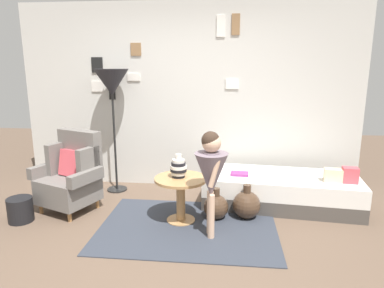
{
  "coord_description": "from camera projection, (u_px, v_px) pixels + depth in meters",
  "views": [
    {
      "loc": [
        0.56,
        -2.96,
        1.77
      ],
      "look_at": [
        0.15,
        0.95,
        0.85
      ],
      "focal_mm": 32.32,
      "sensor_mm": 36.0,
      "label": 1
    }
  ],
  "objects": [
    {
      "name": "book_on_daybed",
      "position": [
        240.0,
        174.0,
        4.35
      ],
      "size": [
        0.23,
        0.17,
        0.03
      ],
      "primitive_type": "cube",
      "rotation": [
        0.0,
        0.0,
        -0.06
      ],
      "color": "#8C357D",
      "rests_on": "daybed"
    },
    {
      "name": "person_child",
      "position": [
        211.0,
        171.0,
        3.47
      ],
      "size": [
        0.34,
        0.34,
        1.12
      ],
      "color": "#D8AD8E",
      "rests_on": "ground"
    },
    {
      "name": "magazine_basket",
      "position": [
        20.0,
        210.0,
        3.94
      ],
      "size": [
        0.28,
        0.28,
        0.28
      ],
      "primitive_type": "cylinder",
      "color": "black",
      "rests_on": "ground"
    },
    {
      "name": "ground_plane",
      "position": [
        166.0,
        252.0,
        3.33
      ],
      "size": [
        12.0,
        12.0,
        0.0
      ],
      "primitive_type": "plane",
      "color": "brown"
    },
    {
      "name": "demijohn_near",
      "position": [
        216.0,
        207.0,
        4.01
      ],
      "size": [
        0.29,
        0.29,
        0.37
      ],
      "color": "#473323",
      "rests_on": "ground"
    },
    {
      "name": "pillow_head",
      "position": [
        350.0,
        175.0,
        4.05
      ],
      "size": [
        0.18,
        0.13,
        0.19
      ],
      "primitive_type": "cube",
      "rotation": [
        0.0,
        0.0,
        -0.08
      ],
      "color": "#D64C56",
      "rests_on": "daybed"
    },
    {
      "name": "pillow_mid",
      "position": [
        334.0,
        175.0,
        4.09
      ],
      "size": [
        0.23,
        0.14,
        0.16
      ],
      "primitive_type": "cube",
      "rotation": [
        0.0,
        0.0,
        -0.11
      ],
      "color": "beige",
      "rests_on": "daybed"
    },
    {
      "name": "gallery_wall",
      "position": [
        189.0,
        97.0,
        4.92
      ],
      "size": [
        4.8,
        0.12,
        2.6
      ],
      "color": "beige",
      "rests_on": "ground"
    },
    {
      "name": "daybed",
      "position": [
        281.0,
        190.0,
        4.38
      ],
      "size": [
        1.97,
        0.98,
        0.4
      ],
      "color": "#4C4742",
      "rests_on": "ground"
    },
    {
      "name": "vase_striped",
      "position": [
        179.0,
        168.0,
        3.86
      ],
      "size": [
        0.19,
        0.19,
        0.27
      ],
      "color": "black",
      "rests_on": "side_table"
    },
    {
      "name": "floor_lamp",
      "position": [
        112.0,
        86.0,
        4.62
      ],
      "size": [
        0.47,
        0.47,
        1.7
      ],
      "color": "black",
      "rests_on": "ground"
    },
    {
      "name": "side_table",
      "position": [
        181.0,
        190.0,
        3.89
      ],
      "size": [
        0.59,
        0.59,
        0.52
      ],
      "color": "tan",
      "rests_on": "ground"
    },
    {
      "name": "demijohn_far",
      "position": [
        247.0,
        205.0,
        4.02
      ],
      "size": [
        0.32,
        0.32,
        0.41
      ],
      "color": "#473323",
      "rests_on": "ground"
    },
    {
      "name": "rug",
      "position": [
        188.0,
        227.0,
        3.82
      ],
      "size": [
        1.94,
        1.41,
        0.01
      ],
      "primitive_type": "cube",
      "color": "#333842",
      "rests_on": "ground"
    },
    {
      "name": "armchair",
      "position": [
        72.0,
        175.0,
        4.23
      ],
      "size": [
        0.89,
        0.79,
        0.97
      ],
      "color": "#9E7042",
      "rests_on": "ground"
    }
  ]
}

